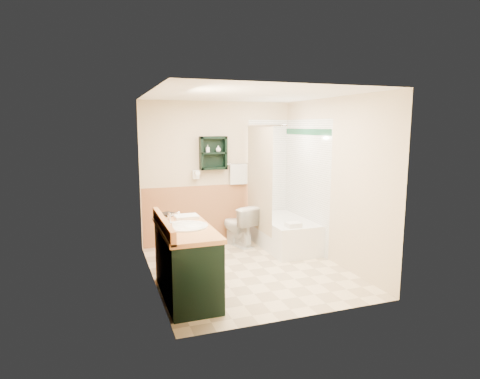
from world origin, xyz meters
name	(u,v)px	position (x,y,z in m)	size (l,w,h in m)	color
floor	(249,270)	(0.00, 0.00, 0.00)	(3.00, 3.00, 0.00)	beige
back_wall	(217,173)	(0.00, 1.52, 1.20)	(2.60, 0.04, 2.40)	beige
left_wall	(150,190)	(-1.32, 0.00, 1.20)	(0.04, 3.00, 2.40)	beige
right_wall	(333,181)	(1.32, 0.00, 1.20)	(0.04, 3.00, 2.40)	beige
ceiling	(249,93)	(0.00, 0.00, 2.42)	(2.60, 3.00, 0.04)	white
wainscot_left	(155,244)	(-1.29, 0.00, 0.50)	(2.98, 2.98, 1.00)	tan
wainscot_back	(218,213)	(0.00, 1.49, 0.50)	(2.58, 2.58, 1.00)	tan
mirror_frame	(160,171)	(-1.27, -0.55, 1.50)	(1.30, 1.30, 1.00)	olive
mirror_glass	(160,171)	(-1.27, -0.55, 1.50)	(1.20, 1.20, 0.90)	white
tile_right	(306,184)	(1.28, 0.75, 1.05)	(1.50, 1.50, 2.10)	white
tile_back	(273,179)	(1.03, 1.48, 1.05)	(0.95, 0.95, 2.10)	white
tile_accent	(306,132)	(1.27, 0.75, 1.90)	(1.50, 1.50, 0.10)	#154C2F
wall_shelf	(213,153)	(-0.10, 1.41, 1.55)	(0.45, 0.15, 0.55)	black
hair_dryer	(196,174)	(-0.40, 1.43, 1.20)	(0.10, 0.24, 0.18)	white
towel_bar	(238,164)	(0.35, 1.45, 1.35)	(0.40, 0.06, 0.40)	silver
curtain_rod	(264,126)	(0.53, 0.75, 2.00)	(0.03, 0.03, 1.60)	silver
shower_curtain	(259,179)	(0.53, 0.92, 1.15)	(1.05, 1.05, 1.70)	#C5B295
vanity	(186,262)	(-0.99, -0.56, 0.42)	(0.59, 1.32, 0.84)	black
bathtub	(282,232)	(0.93, 0.86, 0.24)	(0.73, 1.50, 0.49)	white
toilet	(238,226)	(0.25, 1.17, 0.34)	(0.39, 0.69, 0.68)	white
counter_towel	(186,217)	(-0.90, -0.13, 0.86)	(0.29, 0.23, 0.04)	silver
vanity_book	(162,207)	(-1.16, 0.09, 0.96)	(0.18, 0.02, 0.24)	black
tub_towel	(293,225)	(0.81, 0.25, 0.52)	(0.22, 0.18, 0.07)	silver
soap_bottle_a	(208,151)	(-0.20, 1.40, 1.59)	(0.05, 0.12, 0.06)	white
soap_bottle_b	(218,149)	(-0.02, 1.40, 1.61)	(0.08, 0.11, 0.08)	white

